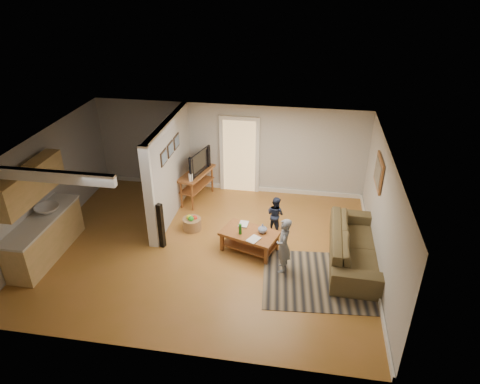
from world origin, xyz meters
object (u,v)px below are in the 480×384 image
Objects in this scene: tv_console at (197,175)px; toy_basket at (192,223)px; speaker_left at (161,226)px; sofa at (352,260)px; speaker_right at (192,175)px; toddler at (275,231)px; child at (282,269)px; coffee_table at (250,236)px.

toy_basket is (0.22, -1.47, -0.59)m from tv_console.
speaker_left reaches higher than toy_basket.
speaker_left is 2.47× the size of toy_basket.
sofa is 2.32× the size of speaker_left.
speaker_left is 1.05× the size of speaker_right.
sofa is at bearing -173.82° from toddler.
child reaches higher than sofa.
coffee_table is at bearing -22.18° from toy_basket.
tv_console is at bearing 129.98° from coffee_table.
toy_basket is 2.03m from toddler.
toy_basket is (0.48, -1.87, -0.37)m from speaker_right.
sofa is at bearing -9.29° from toy_basket.
tv_console is at bearing 3.60° from toddler.
speaker_right is 3.02m from toddler.
child is 1.34× the size of toddler.
tv_console is 2.65m from toddler.
child is 1.49m from toddler.
sofa is at bearing -12.95° from tv_console.
speaker_left reaches higher than toddler.
toy_basket is at bearing 82.19° from sofa.
sofa is 1.85× the size of coffee_table.
child is at bearing 7.21° from speaker_left.
tv_console is 1.31× the size of speaker_right.
speaker_right reaches higher than child.
child is (-1.51, -0.59, 0.00)m from sofa.
speaker_left is 1.20× the size of toddler.
speaker_right is at bearing -0.77° from toddler.
coffee_table is 3.21m from speaker_right.
coffee_table is at bearing -129.97° from child.
tv_console reaches higher than child.
speaker_right is 2.36× the size of toy_basket.
child is at bearing 133.50° from toddler.
child reaches higher than toddler.
child is (2.79, -0.41, -0.56)m from speaker_left.
coffee_table is at bearing 93.39° from toddler.
speaker_right is at bearing 61.41° from sofa.
speaker_right reaches higher than toy_basket.
sofa is 1.62m from child.
speaker_left is (-4.30, -0.18, 0.56)m from sofa.
tv_console is 3.76m from child.
speaker_left is at bearing -82.16° from tv_console.
tv_console is at bearing 98.61° from toy_basket.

